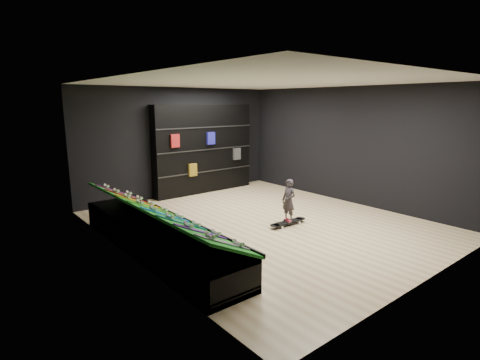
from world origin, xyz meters
TOP-DOWN VIEW (x-y plane):
  - floor at (0.00, 0.00)m, footprint 6.00×7.00m
  - ceiling at (0.00, 0.00)m, footprint 6.00×7.00m
  - wall_back at (0.00, 3.50)m, footprint 6.00×0.02m
  - wall_front at (0.00, -3.50)m, footprint 6.00×0.02m
  - wall_left at (-3.00, 0.00)m, footprint 0.02×7.00m
  - wall_right at (3.00, 0.00)m, footprint 0.02×7.00m
  - display_rack at (-2.55, 0.00)m, footprint 0.90×4.50m
  - turf_ramp at (-2.50, 0.00)m, footprint 0.92×4.50m
  - back_shelving at (0.67, 3.32)m, footprint 3.17×0.37m
  - floor_skateboard at (0.31, -0.44)m, footprint 0.98×0.24m
  - child at (0.31, -0.44)m, footprint 0.15×0.21m
  - display_board_0 at (-2.49, -1.90)m, footprint 0.93×0.22m
  - display_board_1 at (-2.49, -1.36)m, footprint 0.93×0.22m
  - display_board_2 at (-2.49, -0.81)m, footprint 0.93×0.22m
  - display_board_3 at (-2.49, -0.27)m, footprint 0.93×0.22m
  - display_board_4 at (-2.49, 0.27)m, footprint 0.93×0.22m
  - display_board_5 at (-2.49, 0.81)m, footprint 0.93×0.22m
  - display_board_6 at (-2.49, 1.36)m, footprint 0.93×0.22m
  - display_board_7 at (-2.49, 1.90)m, footprint 0.93×0.22m

SIDE VIEW (x-z plane):
  - floor at x=0.00m, z-range -0.01..0.01m
  - floor_skateboard at x=0.31m, z-range 0.00..0.09m
  - display_rack at x=-2.55m, z-range 0.00..0.50m
  - child at x=0.31m, z-range 0.09..0.65m
  - turf_ramp at x=-2.50m, z-range 0.48..0.94m
  - display_board_0 at x=-2.49m, z-range 0.49..0.99m
  - display_board_1 at x=-2.49m, z-range 0.49..0.99m
  - display_board_2 at x=-2.49m, z-range 0.49..0.99m
  - display_board_3 at x=-2.49m, z-range 0.49..0.99m
  - display_board_4 at x=-2.49m, z-range 0.49..0.99m
  - display_board_5 at x=-2.49m, z-range 0.49..0.99m
  - display_board_6 at x=-2.49m, z-range 0.49..0.99m
  - display_board_7 at x=-2.49m, z-range 0.49..0.99m
  - back_shelving at x=0.67m, z-range 0.00..2.54m
  - wall_back at x=0.00m, z-range 0.00..3.00m
  - wall_front at x=0.00m, z-range 0.00..3.00m
  - wall_left at x=-3.00m, z-range 0.00..3.00m
  - wall_right at x=3.00m, z-range 0.00..3.00m
  - ceiling at x=0.00m, z-range 3.00..3.00m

